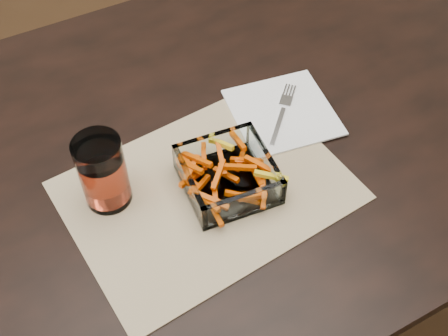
{
  "coord_description": "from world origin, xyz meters",
  "views": [
    {
      "loc": [
        -0.36,
        -0.61,
        1.5
      ],
      "look_at": [
        -0.09,
        -0.1,
        0.78
      ],
      "focal_mm": 45.0,
      "sensor_mm": 36.0,
      "label": 1
    }
  ],
  "objects_px": {
    "glass_bowl": "(228,176)",
    "fork": "(283,111)",
    "dining_table": "(240,154)",
    "tumbler": "(103,174)"
  },
  "relations": [
    {
      "from": "glass_bowl",
      "to": "fork",
      "type": "relative_size",
      "value": 1.27
    },
    {
      "from": "dining_table",
      "to": "tumbler",
      "type": "xyz_separation_m",
      "value": [
        -0.27,
        -0.04,
        0.15
      ]
    },
    {
      "from": "glass_bowl",
      "to": "fork",
      "type": "xyz_separation_m",
      "value": [
        0.17,
        0.1,
        -0.02
      ]
    },
    {
      "from": "dining_table",
      "to": "tumbler",
      "type": "height_order",
      "value": "tumbler"
    },
    {
      "from": "tumbler",
      "to": "fork",
      "type": "distance_m",
      "value": 0.36
    },
    {
      "from": "glass_bowl",
      "to": "tumbler",
      "type": "bearing_deg",
      "value": 158.95
    },
    {
      "from": "tumbler",
      "to": "fork",
      "type": "relative_size",
      "value": 1.06
    },
    {
      "from": "dining_table",
      "to": "fork",
      "type": "bearing_deg",
      "value": -13.29
    },
    {
      "from": "dining_table",
      "to": "glass_bowl",
      "type": "height_order",
      "value": "glass_bowl"
    },
    {
      "from": "dining_table",
      "to": "glass_bowl",
      "type": "bearing_deg",
      "value": -127.92
    }
  ]
}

